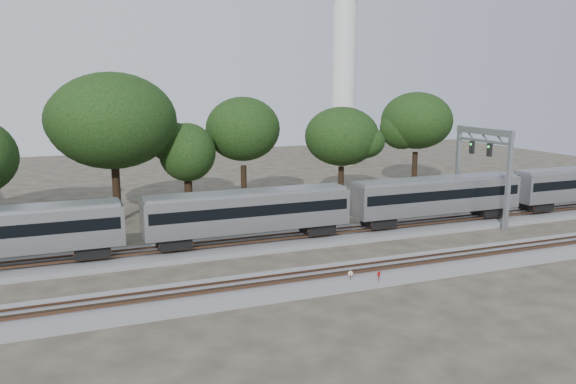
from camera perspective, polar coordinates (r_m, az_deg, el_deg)
name	(u,v)px	position (r m, az deg, el deg)	size (l,w,h in m)	color
ground	(247,272)	(41.67, -4.19, -8.09)	(160.00, 160.00, 0.00)	#383328
track_far	(225,248)	(47.11, -6.37, -5.63)	(160.00, 5.00, 0.73)	slate
track_near	(265,287)	(38.02, -2.38, -9.62)	(160.00, 5.00, 0.73)	slate
train	(250,210)	(46.95, -3.86, -1.85)	(90.52, 3.12, 4.60)	#B2B4B9
switch_stand_red	(379,277)	(38.87, 9.20, -8.52)	(0.33, 0.17, 1.09)	#512D19
switch_stand_white	(350,276)	(38.89, 6.35, -8.51)	(0.32, 0.12, 1.03)	#512D19
switch_lever	(369,280)	(39.80, 8.20, -8.86)	(0.50, 0.30, 0.30)	#512D19
signal_gantry	(483,154)	(57.99, 19.16, 3.64)	(0.65, 7.73, 9.41)	gray
tree_3	(113,121)	(57.71, -17.40, 6.91)	(10.23, 10.23, 14.43)	black
tree_4	(187,152)	(58.92, -10.21, 3.97)	(6.79, 6.79, 9.57)	black
tree_5	(243,129)	(61.90, -4.60, 6.38)	(8.91, 8.91, 12.56)	black
tree_6	(342,137)	(65.45, 5.48, 5.62)	(7.79, 7.79, 10.98)	black
tree_7	(417,121)	(75.54, 12.93, 7.08)	(9.11, 9.11, 12.84)	black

